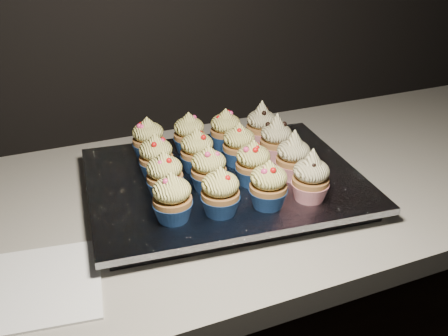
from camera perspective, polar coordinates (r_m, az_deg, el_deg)
name	(u,v)px	position (r m, az deg, el deg)	size (l,w,h in m)	color
worktop	(218,197)	(0.96, -0.71, -3.29)	(2.44, 0.64, 0.04)	beige
napkin	(37,286)	(0.76, -20.59, -12.50)	(0.17, 0.17, 0.00)	white
baking_tray	(224,187)	(0.93, 0.00, -2.13)	(0.45, 0.35, 0.02)	black
foil_lining	(224,179)	(0.92, 0.00, -1.21)	(0.49, 0.38, 0.01)	silver
cupcake_0	(172,198)	(0.78, -5.93, -3.49)	(0.06, 0.06, 0.08)	navy
cupcake_1	(220,192)	(0.79, -0.42, -2.81)	(0.06, 0.06, 0.08)	navy
cupcake_2	(268,186)	(0.81, 5.09, -2.01)	(0.06, 0.06, 0.08)	navy
cupcake_3	(311,178)	(0.84, 9.88, -1.11)	(0.06, 0.06, 0.10)	red
cupcake_4	(165,176)	(0.84, -6.78, -0.88)	(0.06, 0.06, 0.08)	navy
cupcake_5	(209,170)	(0.86, -1.76, -0.18)	(0.06, 0.06, 0.08)	navy
cupcake_6	(253,164)	(0.88, 3.35, 0.47)	(0.06, 0.06, 0.08)	navy
cupcake_7	(293,157)	(0.90, 7.90, 1.21)	(0.06, 0.06, 0.10)	red
cupcake_8	(156,157)	(0.91, -7.77, 1.24)	(0.06, 0.06, 0.08)	navy
cupcake_9	(197,151)	(0.92, -3.09, 1.93)	(0.06, 0.06, 0.08)	navy
cupcake_10	(239,145)	(0.94, 1.72, 2.60)	(0.06, 0.06, 0.08)	navy
cupcake_11	(276,140)	(0.97, 5.96, 3.25)	(0.06, 0.06, 0.10)	red
cupcake_12	(148,139)	(0.98, -8.65, 3.28)	(0.06, 0.06, 0.08)	navy
cupcake_13	(189,134)	(0.99, -4.00, 3.89)	(0.06, 0.06, 0.08)	navy
cupcake_14	(226,130)	(1.01, 0.18, 4.34)	(0.06, 0.06, 0.08)	navy
cupcake_15	(261,125)	(1.03, 4.28, 4.87)	(0.06, 0.06, 0.10)	red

